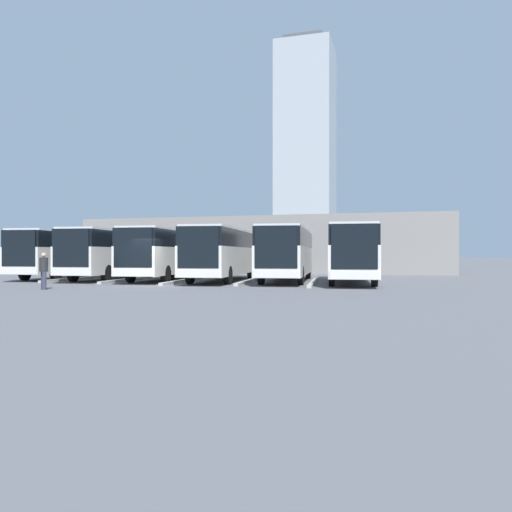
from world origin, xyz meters
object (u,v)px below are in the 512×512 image
object	(u,v)px
bus_0	(351,252)
pedestrian	(44,270)
bus_1	(287,252)
bus_5	(70,252)
bus_3	(169,252)
bus_4	(116,252)
bus_2	(223,252)

from	to	relation	value
bus_0	pedestrian	size ratio (longest dim) A/B	6.76
bus_1	bus_5	distance (m)	15.64
pedestrian	bus_0	bearing A→B (deg)	73.27
bus_3	bus_0	bearing A→B (deg)	172.84
bus_4	pedestrian	world-z (taller)	bus_4
bus_4	pedestrian	distance (m)	10.20
bus_0	bus_2	world-z (taller)	same
bus_5	bus_0	bearing A→B (deg)	171.68
bus_4	bus_0	bearing A→B (deg)	172.88
bus_5	bus_1	bearing A→B (deg)	172.96
bus_1	bus_4	distance (m)	11.74
bus_0	bus_1	xyz separation A→B (m)	(3.91, -0.45, 0.00)
bus_3	bus_4	size ratio (longest dim) A/B	1.00
bus_0	bus_3	size ratio (longest dim) A/B	1.00
bus_1	pedestrian	distance (m)	13.94
pedestrian	bus_4	bearing A→B (deg)	140.17
bus_0	pedestrian	xyz separation A→B (m)	(13.29, 9.83, -0.87)
bus_0	bus_3	world-z (taller)	same
bus_4	bus_5	world-z (taller)	same
bus_0	bus_5	xyz separation A→B (m)	(19.55, -0.48, 0.00)
bus_0	bus_4	world-z (taller)	same
bus_0	bus_4	bearing A→B (deg)	-7.12
bus_3	bus_5	world-z (taller)	same
bus_2	bus_5	xyz separation A→B (m)	(11.73, -0.74, 0.00)
bus_3	bus_4	distance (m)	3.91
bus_4	pedestrian	bearing A→B (deg)	96.47
bus_3	pedestrian	size ratio (longest dim) A/B	6.76
bus_3	bus_5	distance (m)	7.83
bus_1	bus_0	bearing A→B (deg)	166.58
bus_0	bus_2	size ratio (longest dim) A/B	1.00
bus_2	bus_0	bearing A→B (deg)	175.01
bus_3	bus_4	xyz separation A→B (m)	(3.91, -0.01, 0.00)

